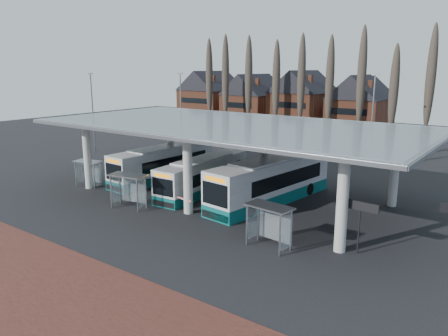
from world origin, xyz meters
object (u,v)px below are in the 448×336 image
Objects in this scene: bus_0 at (164,164)px; shelter_0 at (89,168)px; bus_1 at (204,176)px; shelter_1 at (129,183)px; bus_2 at (271,181)px; shelter_2 at (270,217)px.

bus_0 is 7.08m from shelter_0.
bus_0 is 6.04m from bus_1.
shelter_1 is (4.05, -8.12, 0.41)m from bus_0.
shelter_2 is (4.72, -8.28, 0.24)m from bus_2.
bus_2 is 11.46m from shelter_1.
bus_1 is 7.26m from shelter_1.
shelter_1 is at bearing -174.85° from shelter_2.
shelter_0 is (-9.79, -4.80, 0.30)m from bus_1.
shelter_2 reaches higher than shelter_0.
bus_1 reaches higher than shelter_0.
bus_0 is 1.07× the size of bus_1.
shelter_1 reaches higher than shelter_0.
shelter_1 and shelter_2 have the same top height.
shelter_2 is at bearing -16.44° from shelter_0.
bus_2 reaches higher than shelter_0.
shelter_1 is at bearing -129.13° from bus_2.
shelter_0 is 0.91× the size of shelter_2.
shelter_0 is (-16.12, -5.80, 0.02)m from bus_2.
bus_0 is 9.08m from shelter_1.
bus_1 is 6.42m from bus_2.
bus_0 is at bearing -173.94° from bus_2.
shelter_0 is 0.88× the size of shelter_1.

